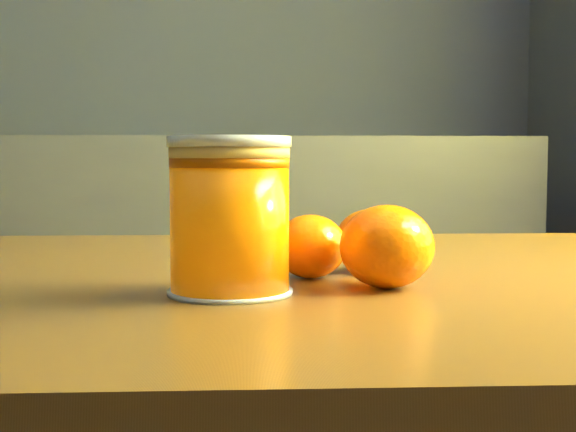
{
  "coord_description": "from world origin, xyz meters",
  "views": [
    {
      "loc": [
        0.85,
        -0.66,
        0.85
      ],
      "look_at": [
        0.89,
        -0.07,
        0.81
      ],
      "focal_mm": 50.0,
      "sensor_mm": 36.0,
      "label": 1
    }
  ],
  "objects": [
    {
      "name": "orange_extra",
      "position": [
        0.96,
        -0.06,
        0.78
      ],
      "size": [
        0.08,
        0.08,
        0.06
      ],
      "primitive_type": "ellipsoid",
      "rotation": [
        0.0,
        0.0,
        0.17
      ],
      "color": "#FF6B05",
      "rests_on": "table"
    },
    {
      "name": "orange_front",
      "position": [
        0.91,
        -0.01,
        0.78
      ],
      "size": [
        0.07,
        0.07,
        0.05
      ],
      "primitive_type": "ellipsoid",
      "rotation": [
        0.0,
        0.0,
        -0.15
      ],
      "color": "#FF6B05",
      "rests_on": "table"
    },
    {
      "name": "juice_glass",
      "position": [
        0.85,
        -0.08,
        0.81
      ],
      "size": [
        0.09,
        0.09,
        0.11
      ],
      "rotation": [
        0.0,
        0.0,
        -0.43
      ],
      "color": "orange",
      "rests_on": "table"
    },
    {
      "name": "orange_back",
      "position": [
        0.97,
        0.03,
        0.78
      ],
      "size": [
        0.07,
        0.07,
        0.05
      ],
      "primitive_type": "ellipsoid",
      "rotation": [
        0.0,
        0.0,
        0.14
      ],
      "color": "#FF6B05",
      "rests_on": "table"
    },
    {
      "name": "table",
      "position": [
        1.01,
        0.02,
        0.65
      ],
      "size": [
        1.01,
        0.72,
        0.75
      ],
      "rotation": [
        0.0,
        0.0,
        -0.02
      ],
      "color": "brown",
      "rests_on": "ground"
    }
  ]
}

